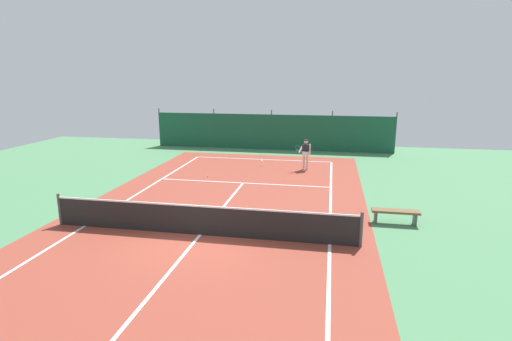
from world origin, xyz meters
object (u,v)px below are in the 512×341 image
tennis_net (200,220)px  tennis_ball_near_player (261,166)px  parked_car (253,132)px  tennis_ball_midcourt (208,176)px  courtside_bench (395,213)px  tennis_player (306,152)px

tennis_net → tennis_ball_near_player: (0.23, 10.14, -0.48)m
parked_car → tennis_net: bearing=-79.7°
tennis_net → tennis_ball_midcourt: tennis_net is taller
tennis_ball_near_player → courtside_bench: (6.08, -7.93, 0.34)m
parked_car → tennis_player: bearing=-55.8°
tennis_player → parked_car: 9.00m
tennis_net → parked_car: 17.70m
tennis_net → courtside_bench: bearing=19.3°
courtside_bench → tennis_ball_near_player: bearing=127.5°
tennis_net → tennis_player: 10.16m
tennis_player → tennis_ball_near_player: 2.67m
tennis_ball_near_player → tennis_ball_midcourt: (-2.24, -2.88, 0.00)m
tennis_ball_near_player → parked_car: parked_car is taller
tennis_net → tennis_ball_near_player: size_ratio=153.33×
tennis_ball_midcourt → courtside_bench: (8.33, -5.05, 0.34)m
tennis_net → tennis_ball_midcourt: 7.55m
tennis_ball_midcourt → courtside_bench: 9.75m
tennis_net → tennis_ball_midcourt: bearing=105.5°
tennis_net → courtside_bench: (6.31, 2.21, -0.14)m
tennis_ball_midcourt → courtside_bench: bearing=-31.2°
tennis_net → courtside_bench: size_ratio=6.33×
tennis_net → tennis_player: bearing=74.5°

